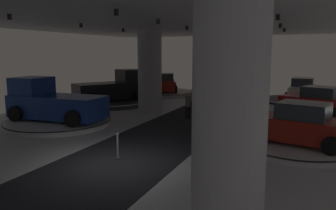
% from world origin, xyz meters
% --- Properties ---
extents(ground, '(24.00, 44.00, 0.06)m').
position_xyz_m(ground, '(0.00, 0.00, -0.02)').
color(ground, silver).
extents(ceiling_with_spotlights, '(24.00, 44.00, 0.39)m').
position_xyz_m(ceiling_with_spotlights, '(0.00, 0.00, 5.55)').
color(ceiling_with_spotlights, silver).
extents(column_left, '(1.58, 1.58, 5.50)m').
position_xyz_m(column_left, '(-3.42, 9.95, 2.75)').
color(column_left, '#ADADB2').
rests_on(column_left, ground).
extents(column_right, '(1.42, 1.42, 5.50)m').
position_xyz_m(column_right, '(4.96, -3.74, 2.75)').
color(column_right, silver).
rests_on(column_right, ground).
extents(brand_sign_pylon, '(1.30, 0.72, 4.36)m').
position_xyz_m(brand_sign_pylon, '(4.18, 0.10, 2.25)').
color(brand_sign_pylon, slate).
rests_on(brand_sign_pylon, ground).
extents(display_platform_mid_left, '(5.68, 5.68, 0.31)m').
position_xyz_m(display_platform_mid_left, '(-6.25, 4.28, 0.17)').
color(display_platform_mid_left, silver).
rests_on(display_platform_mid_left, ground).
extents(pickup_truck_mid_left, '(5.36, 2.76, 2.30)m').
position_xyz_m(pickup_truck_mid_left, '(-6.57, 4.27, 1.24)').
color(pickup_truck_mid_left, navy).
rests_on(pickup_truck_mid_left, display_platform_mid_left).
extents(display_platform_mid_right, '(4.74, 4.74, 0.27)m').
position_xyz_m(display_platform_mid_right, '(6.03, 4.55, 0.15)').
color(display_platform_mid_right, silver).
rests_on(display_platform_mid_right, ground).
extents(display_car_mid_right, '(4.50, 2.98, 1.71)m').
position_xyz_m(display_car_mid_right, '(6.06, 4.54, 1.04)').
color(display_car_mid_right, maroon).
rests_on(display_car_mid_right, display_platform_mid_right).
extents(display_platform_far_left, '(5.68, 5.68, 0.34)m').
position_xyz_m(display_platform_far_left, '(-7.58, 11.56, 0.19)').
color(display_platform_far_left, '#333338').
rests_on(display_platform_far_left, ground).
extents(pickup_truck_far_left, '(4.71, 5.58, 2.30)m').
position_xyz_m(pickup_truck_far_left, '(-7.40, 11.82, 1.27)').
color(pickup_truck_far_left, black).
rests_on(pickup_truck_far_left, display_platform_far_left).
extents(display_platform_far_right, '(5.20, 5.20, 0.23)m').
position_xyz_m(display_platform_far_right, '(6.86, 12.00, 0.13)').
color(display_platform_far_right, silver).
rests_on(display_platform_far_right, ground).
extents(display_car_far_right, '(4.57, 3.37, 1.71)m').
position_xyz_m(display_car_far_right, '(6.89, 11.99, 1.00)').
color(display_car_far_right, red).
rests_on(display_car_far_right, display_platform_far_right).
extents(display_platform_deep_left, '(5.84, 5.84, 0.33)m').
position_xyz_m(display_platform_deep_left, '(-6.13, 18.66, 0.18)').
color(display_platform_deep_left, '#B7B7BC').
rests_on(display_platform_deep_left, ground).
extents(display_car_deep_left, '(3.46, 4.57, 1.71)m').
position_xyz_m(display_car_deep_left, '(-6.12, 18.64, 1.09)').
color(display_car_deep_left, maroon).
rests_on(display_car_deep_left, display_platform_deep_left).
extents(display_platform_deep_right, '(5.99, 5.99, 0.24)m').
position_xyz_m(display_platform_deep_right, '(5.86, 18.55, 0.14)').
color(display_platform_deep_right, '#333338').
rests_on(display_platform_deep_right, ground).
extents(display_car_deep_right, '(2.38, 4.31, 1.71)m').
position_xyz_m(display_car_deep_right, '(5.86, 18.58, 1.01)').
color(display_car_deep_right, silver).
rests_on(display_car_deep_right, display_platform_deep_right).
extents(visitor_walking_near, '(0.32, 0.32, 1.59)m').
position_xyz_m(visitor_walking_near, '(-0.32, 8.81, 0.91)').
color(visitor_walking_near, black).
rests_on(visitor_walking_near, ground).
extents(visitor_walking_far, '(0.32, 0.32, 1.59)m').
position_xyz_m(visitor_walking_far, '(-0.83, 11.27, 0.91)').
color(visitor_walking_far, black).
rests_on(visitor_walking_far, ground).
extents(stanchion_a, '(0.28, 0.28, 1.01)m').
position_xyz_m(stanchion_a, '(-0.18, 0.56, 0.37)').
color(stanchion_a, '#333338').
rests_on(stanchion_a, ground).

